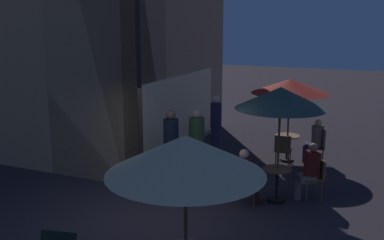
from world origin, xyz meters
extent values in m
plane|color=#2B252A|center=(0.00, 0.00, 0.00)|extent=(60.00, 60.00, 0.00)
cube|color=tan|center=(4.76, 2.62, 4.34)|extent=(6.64, 2.18, 8.69)
cube|color=tan|center=(2.53, 5.99, 4.34)|extent=(2.18, 8.92, 8.69)
cube|color=beige|center=(4.43, 1.49, 1.25)|extent=(4.65, 0.08, 2.10)
cylinder|color=black|center=(0.74, 0.67, 2.28)|extent=(0.10, 0.10, 4.56)
cylinder|color=black|center=(1.97, -1.96, 0.01)|extent=(0.40, 0.40, 0.03)
cylinder|color=black|center=(1.97, -1.96, 0.36)|extent=(0.06, 0.06, 0.71)
cylinder|color=brown|center=(1.97, -1.96, 0.73)|extent=(0.62, 0.62, 0.03)
cylinder|color=black|center=(4.92, -1.55, 0.01)|extent=(0.40, 0.40, 0.03)
cylinder|color=black|center=(4.92, -1.55, 0.35)|extent=(0.06, 0.06, 0.70)
cylinder|color=#876140|center=(4.92, -1.55, 0.72)|extent=(0.67, 0.67, 0.03)
cylinder|color=black|center=(1.97, -1.96, 0.03)|extent=(0.36, 0.36, 0.06)
cylinder|color=#4C3C24|center=(1.97, -1.96, 1.23)|extent=(0.05, 0.05, 2.45)
cone|color=#334840|center=(1.97, -1.96, 2.28)|extent=(1.90, 1.90, 0.46)
cylinder|color=#523A24|center=(-2.03, -1.62, 1.18)|extent=(0.05, 0.05, 2.35)
cone|color=beige|center=(-2.03, -1.62, 2.14)|extent=(2.13, 2.13, 0.53)
cylinder|color=black|center=(4.92, -1.55, 0.03)|extent=(0.36, 0.36, 0.06)
cylinder|color=#453A28|center=(4.92, -1.55, 1.12)|extent=(0.05, 0.05, 2.25)
cone|color=maroon|center=(4.92, -1.55, 2.10)|extent=(2.09, 2.09, 0.39)
cylinder|color=brown|center=(2.17, -2.57, 0.23)|extent=(0.03, 0.03, 0.46)
cylinder|color=brown|center=(2.45, -2.39, 0.23)|extent=(0.03, 0.03, 0.46)
cylinder|color=brown|center=(2.35, -2.85, 0.23)|extent=(0.03, 0.03, 0.46)
cylinder|color=brown|center=(2.63, -2.67, 0.23)|extent=(0.03, 0.03, 0.46)
cube|color=brown|center=(2.40, -2.62, 0.48)|extent=(0.58, 0.58, 0.04)
cube|color=brown|center=(2.51, -2.78, 0.70)|extent=(0.37, 0.26, 0.40)
cylinder|color=brown|center=(1.70, -1.38, 0.23)|extent=(0.03, 0.03, 0.47)
cylinder|color=brown|center=(1.44, -1.61, 0.23)|extent=(0.03, 0.03, 0.47)
cylinder|color=brown|center=(1.47, -1.13, 0.23)|extent=(0.03, 0.03, 0.47)
cylinder|color=brown|center=(1.22, -1.35, 0.23)|extent=(0.03, 0.03, 0.47)
cube|color=brown|center=(1.46, -1.37, 0.49)|extent=(0.60, 0.60, 0.04)
cube|color=brown|center=(1.33, -1.22, 0.74)|extent=(0.35, 0.31, 0.48)
cylinder|color=#4C3223|center=(4.82, -2.20, 0.22)|extent=(0.03, 0.03, 0.44)
cylinder|color=#4C3223|center=(5.15, -2.16, 0.22)|extent=(0.03, 0.03, 0.44)
cylinder|color=#4C3223|center=(4.85, -2.53, 0.22)|extent=(0.03, 0.03, 0.44)
cylinder|color=#4C3223|center=(5.19, -2.49, 0.22)|extent=(0.03, 0.03, 0.44)
cube|color=#4C3223|center=(5.00, -2.34, 0.45)|extent=(0.47, 0.47, 0.04)
cube|color=#4C3223|center=(5.02, -2.53, 0.72)|extent=(0.42, 0.09, 0.50)
cylinder|color=#4E3A28|center=(4.39, -1.42, 0.23)|extent=(0.03, 0.03, 0.47)
cylinder|color=#4E3A28|center=(4.41, -1.75, 0.23)|extent=(0.03, 0.03, 0.47)
cylinder|color=#4E3A28|center=(4.06, -1.44, 0.23)|extent=(0.03, 0.03, 0.47)
cylinder|color=#4E3A28|center=(4.08, -1.77, 0.23)|extent=(0.03, 0.03, 0.47)
cube|color=#4E3A28|center=(4.24, -1.60, 0.49)|extent=(0.44, 0.44, 0.04)
cube|color=#4E3A28|center=(4.05, -1.61, 0.71)|extent=(0.07, 0.42, 0.42)
cube|color=slate|center=(2.33, -2.50, 0.49)|extent=(0.50, 0.50, 0.14)
cylinder|color=slate|center=(2.24, -2.37, 0.24)|extent=(0.14, 0.14, 0.49)
cylinder|color=#521A14|center=(2.40, -2.62, 0.79)|extent=(0.37, 0.37, 0.59)
sphere|color=#926650|center=(2.40, -2.62, 1.17)|extent=(0.20, 0.20, 0.20)
cube|color=#4E1919|center=(1.55, -1.47, 0.49)|extent=(0.49, 0.49, 0.14)
cylinder|color=#4E1919|center=(1.65, -1.59, 0.24)|extent=(0.14, 0.14, 0.49)
cylinder|color=#561E16|center=(1.46, -1.37, 0.77)|extent=(0.33, 0.33, 0.56)
sphere|color=beige|center=(1.46, -1.37, 1.14)|extent=(0.20, 0.20, 0.20)
cube|color=#2B274C|center=(4.99, -2.21, 0.49)|extent=(0.37, 0.39, 0.14)
cylinder|color=#2B274C|center=(4.97, -2.05, 0.24)|extent=(0.14, 0.14, 0.49)
cylinder|color=#7D6654|center=(5.00, -2.34, 0.77)|extent=(0.33, 0.33, 0.57)
sphere|color=beige|center=(5.00, -2.34, 1.14)|extent=(0.19, 0.19, 0.19)
cylinder|color=#511A1E|center=(1.87, 0.53, 0.47)|extent=(0.30, 0.30, 0.95)
cylinder|color=black|center=(1.87, 0.53, 1.29)|extent=(0.35, 0.35, 0.68)
sphere|color=brown|center=(1.87, 0.53, 1.72)|extent=(0.22, 0.22, 0.22)
cylinder|color=#252B43|center=(4.14, 0.28, 0.48)|extent=(0.26, 0.26, 0.96)
cylinder|color=#232542|center=(4.14, 0.28, 1.29)|extent=(0.30, 0.30, 0.68)
sphere|color=beige|center=(4.14, 0.28, 1.73)|extent=(0.22, 0.22, 0.22)
cylinder|color=#29254F|center=(2.50, 0.15, 0.46)|extent=(0.32, 0.32, 0.93)
cylinder|color=#334D2B|center=(2.50, 0.15, 1.25)|extent=(0.37, 0.37, 0.64)
sphere|color=tan|center=(2.50, 0.15, 1.66)|extent=(0.21, 0.21, 0.21)
camera|label=1|loc=(-7.13, -3.96, 3.86)|focal=41.96mm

